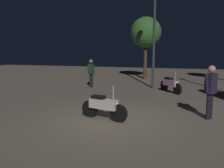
{
  "coord_description": "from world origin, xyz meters",
  "views": [
    {
      "loc": [
        1.98,
        -6.8,
        2.28
      ],
      "look_at": [
        -0.2,
        1.17,
        1.0
      ],
      "focal_mm": 37.78,
      "sensor_mm": 36.0,
      "label": 1
    }
  ],
  "objects_px": {
    "person_bystander_far": "(91,71)",
    "streetlamp_near": "(154,24)",
    "motorcycle_pink_parked_left": "(171,84)",
    "person_rider_beside": "(211,87)",
    "motorcycle_white_foreground": "(104,106)"
  },
  "relations": [
    {
      "from": "motorcycle_pink_parked_left",
      "to": "streetlamp_near",
      "type": "relative_size",
      "value": 0.24
    },
    {
      "from": "motorcycle_white_foreground",
      "to": "person_rider_beside",
      "type": "bearing_deg",
      "value": 30.93
    },
    {
      "from": "motorcycle_white_foreground",
      "to": "streetlamp_near",
      "type": "relative_size",
      "value": 0.29
    },
    {
      "from": "motorcycle_pink_parked_left",
      "to": "person_rider_beside",
      "type": "distance_m",
      "value": 4.53
    },
    {
      "from": "person_rider_beside",
      "to": "motorcycle_white_foreground",
      "type": "bearing_deg",
      "value": 52.42
    },
    {
      "from": "motorcycle_pink_parked_left",
      "to": "streetlamp_near",
      "type": "bearing_deg",
      "value": -177.31
    },
    {
      "from": "person_rider_beside",
      "to": "streetlamp_near",
      "type": "xyz_separation_m",
      "value": [
        -2.33,
        5.46,
        2.5
      ]
    },
    {
      "from": "motorcycle_pink_parked_left",
      "to": "person_bystander_far",
      "type": "relative_size",
      "value": 0.85
    },
    {
      "from": "motorcycle_pink_parked_left",
      "to": "person_rider_beside",
      "type": "relative_size",
      "value": 0.79
    },
    {
      "from": "person_rider_beside",
      "to": "person_bystander_far",
      "type": "xyz_separation_m",
      "value": [
        -5.8,
        4.81,
        -0.09
      ]
    },
    {
      "from": "motorcycle_pink_parked_left",
      "to": "streetlamp_near",
      "type": "distance_m",
      "value": 3.46
    },
    {
      "from": "person_rider_beside",
      "to": "person_bystander_far",
      "type": "relative_size",
      "value": 1.08
    },
    {
      "from": "person_bystander_far",
      "to": "streetlamp_near",
      "type": "distance_m",
      "value": 4.38
    },
    {
      "from": "person_bystander_far",
      "to": "motorcycle_white_foreground",
      "type": "bearing_deg",
      "value": -56.04
    },
    {
      "from": "person_rider_beside",
      "to": "person_bystander_far",
      "type": "bearing_deg",
      "value": -3.14
    }
  ]
}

